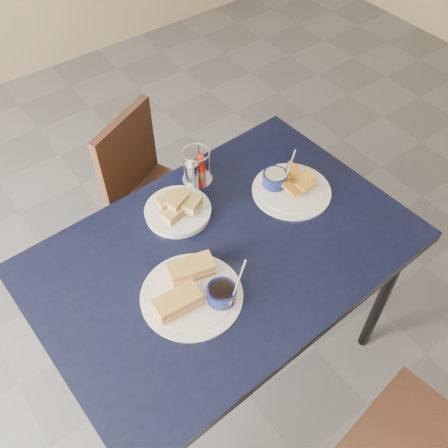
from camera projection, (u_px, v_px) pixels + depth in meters
ground at (206, 343)px, 2.23m from camera, size 6.00×6.00×0.00m
dining_table at (224, 261)px, 1.68m from camera, size 1.27×0.87×0.75m
chair_far at (152, 181)px, 2.27m from camera, size 0.48×0.49×0.78m
sandwich_plate at (194, 290)px, 1.50m from camera, size 0.32×0.31×0.12m
plantain_plate at (286, 186)px, 1.80m from camera, size 0.28×0.28×0.12m
bread_basket at (178, 209)px, 1.71m from camera, size 0.23×0.23×0.08m
condiment_caddy at (195, 169)px, 1.80m from camera, size 0.11×0.11×0.14m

